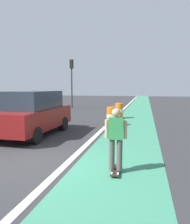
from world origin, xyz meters
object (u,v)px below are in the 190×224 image
at_px(parked_suv_nearest, 34,113).
at_px(traffic_light_corner, 72,75).
at_px(traffic_barrel_front, 112,117).
at_px(pedestrian_crossing, 44,105).
at_px(traffic_barrel_mid, 119,111).
at_px(skateboarder_on_lane, 116,138).

distance_m(parked_suv_nearest, traffic_light_corner, 13.20).
height_order(traffic_barrel_front, pedestrian_crossing, pedestrian_crossing).
bearing_deg(traffic_barrel_mid, parked_suv_nearest, -116.69).
bearing_deg(traffic_barrel_mid, traffic_barrel_front, -91.16).
bearing_deg(pedestrian_crossing, traffic_barrel_front, -24.40).
relative_size(parked_suv_nearest, traffic_barrel_front, 4.23).
bearing_deg(pedestrian_crossing, parked_suv_nearest, -66.77).
bearing_deg(parked_suv_nearest, traffic_barrel_front, 46.38).
xyz_separation_m(skateboarder_on_lane, parked_suv_nearest, (-4.27, 3.52, 0.12)).
bearing_deg(traffic_light_corner, pedestrian_crossing, -88.18).
distance_m(traffic_barrel_front, pedestrian_crossing, 6.11).
height_order(parked_suv_nearest, traffic_barrel_mid, parked_suv_nearest).
relative_size(traffic_barrel_front, pedestrian_crossing, 0.68).
bearing_deg(pedestrian_crossing, traffic_barrel_mid, 5.09).
height_order(skateboarder_on_lane, pedestrian_crossing, skateboarder_on_lane).
bearing_deg(skateboarder_on_lane, traffic_light_corner, 113.25).
bearing_deg(pedestrian_crossing, traffic_light_corner, 91.82).
bearing_deg(traffic_barrel_mid, pedestrian_crossing, -174.91).
xyz_separation_m(parked_suv_nearest, traffic_light_corner, (-2.69, 12.68, 2.47)).
height_order(skateboarder_on_lane, traffic_barrel_mid, skateboarder_on_lane).
relative_size(traffic_barrel_mid, pedestrian_crossing, 0.68).
distance_m(parked_suv_nearest, pedestrian_crossing, 6.27).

